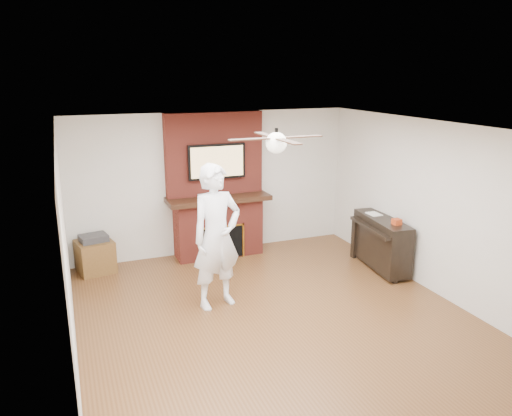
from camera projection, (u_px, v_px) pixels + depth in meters
name	position (u px, v px, depth m)	size (l,w,h in m)	color
room_shell	(275.00, 227.00, 6.34)	(5.36, 5.86, 2.86)	#543218
fireplace	(217.00, 200.00, 8.69)	(1.78, 0.64, 2.50)	maroon
tv	(217.00, 161.00, 8.47)	(1.00, 0.08, 0.60)	black
ceiling_fan	(276.00, 142.00, 6.05)	(1.21, 1.21, 0.31)	black
person	(217.00, 237.00, 6.74)	(0.73, 0.49, 2.00)	white
side_table	(95.00, 255.00, 8.08)	(0.64, 0.64, 0.63)	brown
piano	(381.00, 242.00, 8.16)	(0.63, 1.35, 0.95)	black
cable_box	(210.00, 196.00, 8.53)	(0.37, 0.21, 0.05)	silver
candle_orange	(210.00, 256.00, 8.69)	(0.07, 0.07, 0.12)	orange
candle_green	(226.00, 254.00, 8.78)	(0.07, 0.07, 0.09)	#348338
candle_cream	(229.00, 253.00, 8.80)	(0.09, 0.09, 0.11)	beige
candle_blue	(236.00, 253.00, 8.86)	(0.07, 0.07, 0.07)	teal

